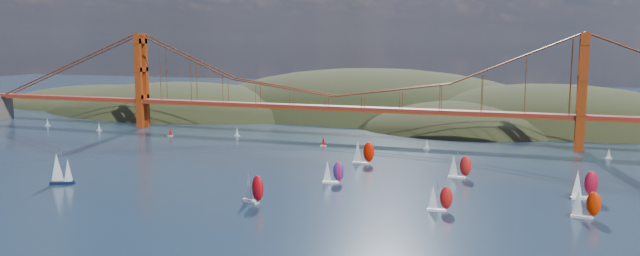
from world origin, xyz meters
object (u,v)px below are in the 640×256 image
object	(u,v)px
racer_0	(253,188)
racer_2	(585,204)
racer_1	(439,198)
racer_4	(584,184)
racer_3	(459,166)
sloop_navy	(60,169)
racer_rwb	(333,172)
racer_5	(363,152)

from	to	relation	value
racer_0	racer_2	distance (m)	100.55
racer_1	racer_4	size ratio (longest dim) A/B	0.83
racer_3	racer_4	bearing A→B (deg)	-25.53
sloop_navy	racer_2	bearing A→B (deg)	-16.31
racer_3	racer_rwb	world-z (taller)	racer_3
racer_0	racer_5	world-z (taller)	racer_5
racer_2	racer_rwb	size ratio (longest dim) A/B	1.04
racer_2	racer_rwb	world-z (taller)	racer_2
racer_2	racer_4	size ratio (longest dim) A/B	0.88
racer_2	racer_4	world-z (taller)	racer_4
racer_4	racer_5	world-z (taller)	racer_5
racer_5	racer_rwb	size ratio (longest dim) A/B	1.19
racer_4	sloop_navy	bearing A→B (deg)	167.17
racer_3	racer_0	bearing A→B (deg)	-137.81
sloop_navy	racer_rwb	bearing A→B (deg)	-1.21
racer_2	racer_5	xyz separation A→B (m)	(-82.28, 55.96, 0.65)
racer_0	racer_3	bearing A→B (deg)	71.31
racer_2	racer_5	distance (m)	99.51
racer_1	racer_0	bearing A→B (deg)	-178.31
racer_rwb	racer_0	bearing A→B (deg)	-126.48
racer_1	racer_3	xyz separation A→B (m)	(0.47, 48.07, 0.47)
racer_3	racer_4	distance (m)	45.82
racer_0	racer_5	bearing A→B (deg)	103.26
racer_0	racer_4	world-z (taller)	racer_4
racer_1	racer_rwb	bearing A→B (deg)	141.63
racer_5	racer_0	bearing A→B (deg)	-101.20
sloop_navy	racer_0	size ratio (longest dim) A/B	1.19
sloop_navy	racer_4	size ratio (longest dim) A/B	1.19
sloop_navy	racer_0	bearing A→B (deg)	-21.89
racer_3	racer_5	world-z (taller)	racer_5
racer_4	racer_5	bearing A→B (deg)	133.89
racer_2	racer_rwb	distance (m)	85.64
racer_3	racer_rwb	bearing A→B (deg)	-153.96
racer_0	racer_4	distance (m)	108.07
racer_1	racer_4	world-z (taller)	racer_4
racer_4	racer_3	bearing A→B (deg)	131.84
racer_4	racer_0	bearing A→B (deg)	176.46
sloop_navy	racer_1	distance (m)	134.89
racer_0	racer_2	world-z (taller)	racer_0
racer_5	racer_2	bearing A→B (deg)	-32.08
racer_1	sloop_navy	bearing A→B (deg)	175.87
racer_4	racer_rwb	size ratio (longest dim) A/B	1.18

